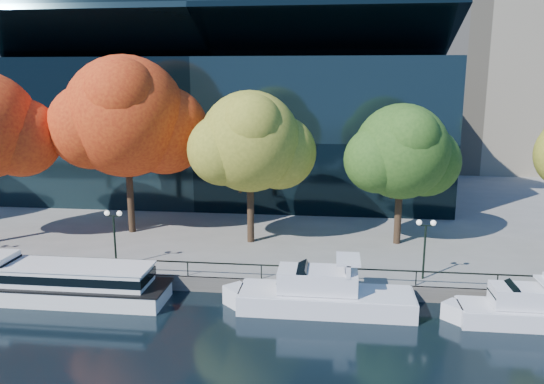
# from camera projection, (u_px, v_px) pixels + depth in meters

# --- Properties ---
(ground) EXTENTS (160.00, 160.00, 0.00)m
(ground) POSITION_uv_depth(u_px,v_px,m) (174.00, 310.00, 32.74)
(ground) COLOR black
(ground) RESTS_ON ground
(promenade) EXTENTS (90.00, 67.08, 1.00)m
(promenade) POSITION_uv_depth(u_px,v_px,m) (258.00, 186.00, 67.95)
(promenade) COLOR slate
(promenade) RESTS_ON ground
(railing) EXTENTS (88.20, 0.08, 0.99)m
(railing) POSITION_uv_depth(u_px,v_px,m) (187.00, 262.00, 35.49)
(railing) COLOR black
(railing) RESTS_ON promenade
(convention_building) EXTENTS (50.00, 24.57, 21.43)m
(convention_building) POSITION_uv_depth(u_px,v_px,m) (218.00, 126.00, 62.26)
(convention_building) COLOR black
(convention_building) RESTS_ON ground
(tour_boat) EXTENTS (15.24, 3.40, 2.89)m
(tour_boat) POSITION_uv_depth(u_px,v_px,m) (55.00, 281.00, 34.05)
(tour_boat) COLOR white
(tour_boat) RESTS_ON ground
(cruiser_near) EXTENTS (11.87, 3.06, 3.44)m
(cruiser_near) POSITION_uv_depth(u_px,v_px,m) (318.00, 294.00, 32.49)
(cruiser_near) COLOR white
(cruiser_near) RESTS_ON ground
(cruiser_far) EXTENTS (8.96, 2.48, 2.93)m
(cruiser_far) POSITION_uv_depth(u_px,v_px,m) (523.00, 309.00, 30.64)
(cruiser_far) COLOR white
(cruiser_far) RESTS_ON ground
(tree_2) EXTENTS (12.56, 10.30, 14.94)m
(tree_2) POSITION_uv_depth(u_px,v_px,m) (128.00, 119.00, 43.76)
(tree_2) COLOR black
(tree_2) RESTS_ON promenade
(tree_3) EXTENTS (9.92, 8.14, 12.14)m
(tree_3) POSITION_uv_depth(u_px,v_px,m) (252.00, 144.00, 41.36)
(tree_3) COLOR black
(tree_3) RESTS_ON promenade
(tree_4) EXTENTS (9.29, 7.62, 11.16)m
(tree_4) POSITION_uv_depth(u_px,v_px,m) (403.00, 154.00, 41.08)
(tree_4) COLOR black
(tree_4) RESTS_ON promenade
(lamp_1) EXTENTS (1.26, 0.36, 4.03)m
(lamp_1) POSITION_uv_depth(u_px,v_px,m) (114.00, 225.00, 36.90)
(lamp_1) COLOR black
(lamp_1) RESTS_ON promenade
(lamp_2) EXTENTS (1.26, 0.36, 4.03)m
(lamp_2) POSITION_uv_depth(u_px,v_px,m) (425.00, 236.00, 34.50)
(lamp_2) COLOR black
(lamp_2) RESTS_ON promenade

